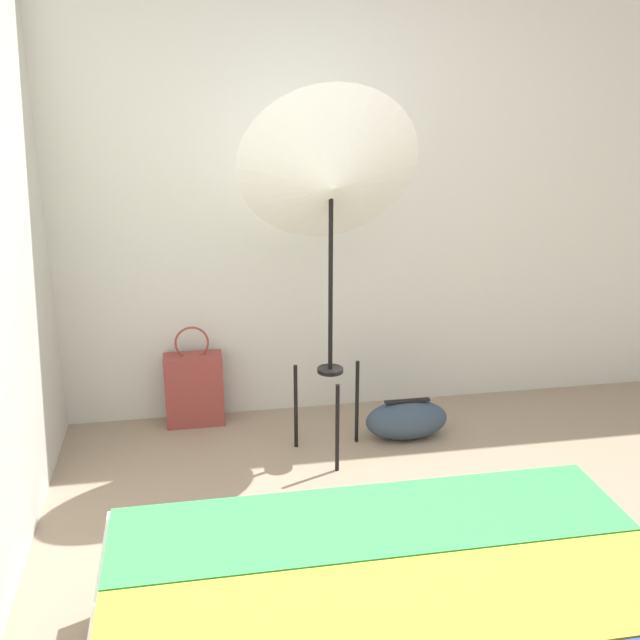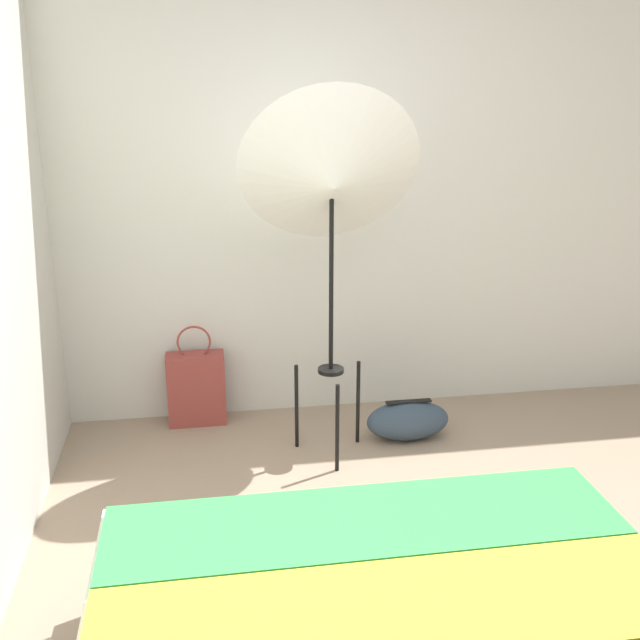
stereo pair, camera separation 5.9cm
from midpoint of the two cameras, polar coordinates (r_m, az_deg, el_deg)
name	(u,v)px [view 1 (the left image)]	position (r m, az deg, el deg)	size (l,w,h in m)	color
wall_back	(314,185)	(4.11, -0.90, 10.27)	(8.00, 0.05, 2.60)	beige
photo_umbrella	(331,179)	(3.51, 0.36, 10.68)	(0.87, 0.58, 1.84)	black
tote_bag	(194,389)	(4.23, -9.94, -5.17)	(0.32, 0.14, 0.57)	brown
duffel_bag	(406,420)	(4.07, 6.19, -7.56)	(0.45, 0.21, 0.22)	#2D3D4C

